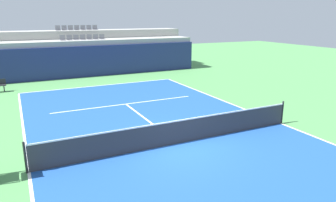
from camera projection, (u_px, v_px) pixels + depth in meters
The scene contains 13 objects.
ground_plane at pixel (178, 144), 12.41m from camera, with size 80.00×80.00×0.00m, color #4C8C4C.
court_surface at pixel (178, 143), 12.41m from camera, with size 11.00×24.00×0.01m, color #1E4C99.
baseline_far at pixel (101, 85), 22.76m from camera, with size 11.00×0.10×0.00m, color white.
sideline_left at pixel (29, 173), 10.09m from camera, with size 0.10×24.00×0.00m, color white.
sideline_right at pixel (280, 123), 14.73m from camera, with size 0.10×24.00×0.00m, color white.
service_line_far at pixel (126, 104), 17.95m from camera, with size 8.26×0.10×0.00m, color white.
centre_service_line at pixel (147, 120), 15.18m from camera, with size 0.10×6.40×0.00m, color white.
back_wall at pixel (88, 61), 25.83m from camera, with size 19.57×0.30×2.54m, color navy.
stands_tier_lower at pixel (84, 57), 26.94m from camera, with size 19.57×2.40×2.94m, color #9E9E99.
stands_tier_upper at pixel (79, 50), 28.93m from camera, with size 19.57×2.40×3.65m, color #9E9E99.
seating_row_lower at pixel (83, 38), 26.61m from camera, with size 3.76×0.44×0.44m.
seating_row_upper at pixel (77, 29), 28.50m from camera, with size 3.76×0.44×0.44m.
tennis_net at pixel (178, 132), 12.28m from camera, with size 11.08×0.08×1.07m.
Camera 1 is at (-5.46, -10.18, 4.88)m, focal length 33.51 mm.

